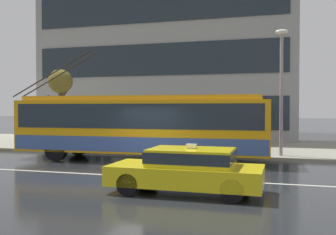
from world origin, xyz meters
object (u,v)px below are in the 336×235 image
object	(u,v)px
trolleybus	(141,125)
bus_shelter	(141,117)
taxi_oncoming_near	(188,168)
street_tree_bare	(61,84)
pedestrian_approaching_curb	(183,120)
street_lamp	(281,80)
pedestrian_at_shelter	(88,131)
pedestrian_walking_past	(97,130)
pedestrian_waiting_by_pole	(178,120)

from	to	relation	value
trolleybus	bus_shelter	bearing A→B (deg)	110.13
trolleybus	taxi_oncoming_near	bearing A→B (deg)	-59.16
street_tree_bare	pedestrian_approaching_curb	bearing A→B (deg)	-14.88
taxi_oncoming_near	street_lamp	world-z (taller)	street_lamp
pedestrian_at_shelter	pedestrian_approaching_curb	bearing A→B (deg)	-7.89
pedestrian_walking_past	street_lamp	bearing A→B (deg)	-10.82
pedestrian_at_shelter	street_lamp	world-z (taller)	street_lamp
pedestrian_walking_past	street_lamp	size ratio (longest dim) A/B	0.27
taxi_oncoming_near	pedestrian_waiting_by_pole	xyz separation A→B (m)	(-2.72, 9.27, 1.07)
bus_shelter	pedestrian_at_shelter	xyz separation A→B (m)	(-3.06, -0.30, -0.84)
pedestrian_walking_past	pedestrian_waiting_by_pole	distance (m)	5.53
pedestrian_at_shelter	trolleybus	bearing A→B (deg)	-35.90
pedestrian_walking_past	pedestrian_approaching_curb	bearing A→B (deg)	-20.16
trolleybus	bus_shelter	size ratio (longest dim) A/B	2.91
pedestrian_waiting_by_pole	street_tree_bare	size ratio (longest dim) A/B	0.44
bus_shelter	pedestrian_at_shelter	bearing A→B (deg)	-174.37
street_lamp	street_tree_bare	distance (m)	13.26
pedestrian_walking_past	street_lamp	xyz separation A→B (m)	(10.61, -2.03, 2.62)
trolleybus	pedestrian_at_shelter	xyz separation A→B (m)	(-4.31, 3.12, -0.54)
taxi_oncoming_near	street_lamp	xyz separation A→B (m)	(2.55, 8.48, 3.01)
bus_shelter	pedestrian_walking_past	distance (m)	3.48
trolleybus	pedestrian_waiting_by_pole	distance (m)	3.36
pedestrian_at_shelter	pedestrian_walking_past	distance (m)	1.37
pedestrian_at_shelter	pedestrian_waiting_by_pole	distance (m)	5.24
pedestrian_approaching_curb	pedestrian_walking_past	size ratio (longest dim) A/B	1.26
bus_shelter	street_tree_bare	world-z (taller)	street_tree_bare
taxi_oncoming_near	pedestrian_approaching_curb	xyz separation A→B (m)	(-2.20, 8.36, 1.11)
taxi_oncoming_near	bus_shelter	size ratio (longest dim) A/B	1.03
bus_shelter	pedestrian_at_shelter	world-z (taller)	bus_shelter
pedestrian_approaching_curb	taxi_oncoming_near	bearing A→B (deg)	-75.24
pedestrian_walking_past	pedestrian_waiting_by_pole	world-z (taller)	pedestrian_waiting_by_pole
bus_shelter	pedestrian_walking_past	xyz separation A→B (m)	(-3.21, 1.06, -0.83)
trolleybus	street_tree_bare	xyz separation A→B (m)	(-6.95, 4.55, 2.23)
pedestrian_approaching_curb	street_lamp	distance (m)	5.12
trolleybus	taxi_oncoming_near	distance (m)	7.08
street_tree_bare	trolleybus	bearing A→B (deg)	-33.20
pedestrian_at_shelter	street_lamp	distance (m)	10.80
pedestrian_waiting_by_pole	street_tree_bare	xyz separation A→B (m)	(-7.83, 1.31, 2.08)
pedestrian_approaching_curb	pedestrian_waiting_by_pole	world-z (taller)	pedestrian_approaching_curb
pedestrian_approaching_curb	street_lamp	world-z (taller)	street_lamp
bus_shelter	street_tree_bare	distance (m)	6.12
pedestrian_approaching_curb	street_lamp	bearing A→B (deg)	1.51
street_tree_bare	street_lamp	bearing A→B (deg)	-9.08
trolleybus	pedestrian_waiting_by_pole	bearing A→B (deg)	74.75
pedestrian_at_shelter	pedestrian_approaching_curb	xyz separation A→B (m)	(5.71, -0.79, 0.73)
street_lamp	street_tree_bare	xyz separation A→B (m)	(-13.10, 2.09, 0.14)
taxi_oncoming_near	street_lamp	distance (m)	9.35
trolleybus	pedestrian_approaching_curb	world-z (taller)	trolleybus
taxi_oncoming_near	pedestrian_approaching_curb	bearing A→B (deg)	104.76
trolleybus	bus_shelter	distance (m)	3.66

